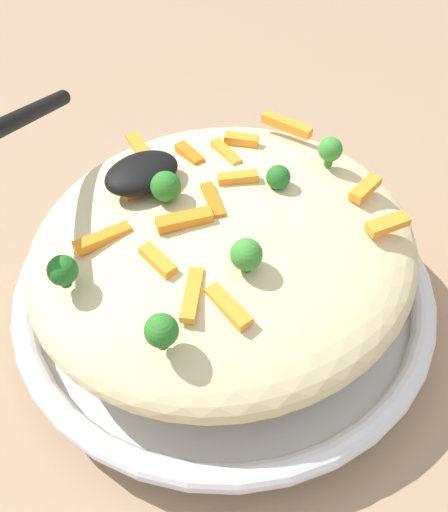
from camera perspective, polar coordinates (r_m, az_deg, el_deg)
ground_plane at (r=0.51m, az=-0.00°, el=-5.11°), size 2.40×2.40×0.00m
serving_bowl at (r=0.50m, az=-0.00°, el=-3.54°), size 0.33×0.33×0.04m
pasta_mound at (r=0.46m, az=-0.00°, el=0.65°), size 0.29×0.27×0.08m
carrot_piece_0 at (r=0.51m, az=5.72°, el=11.78°), size 0.02×0.04×0.01m
carrot_piece_1 at (r=0.44m, az=-1.12°, el=4.99°), size 0.02×0.04×0.01m
carrot_piece_2 at (r=0.49m, az=-7.52°, el=9.52°), size 0.02×0.04×0.01m
carrot_piece_3 at (r=0.38m, az=0.39°, el=-4.58°), size 0.01×0.04×0.01m
carrot_piece_4 at (r=0.46m, az=-7.86°, el=5.94°), size 0.03×0.01×0.01m
carrot_piece_5 at (r=0.48m, az=-3.16°, el=9.24°), size 0.01×0.03×0.01m
carrot_piece_6 at (r=0.44m, az=14.68°, el=2.83°), size 0.03×0.02×0.01m
carrot_piece_7 at (r=0.39m, az=-2.92°, el=-3.53°), size 0.03×0.04×0.01m
carrot_piece_8 at (r=0.47m, az=12.73°, el=6.02°), size 0.03×0.02×0.01m
carrot_piece_9 at (r=0.42m, az=-3.62°, el=3.31°), size 0.04×0.02×0.01m
carrot_piece_10 at (r=0.48m, az=0.19°, el=9.34°), size 0.01×0.03×0.01m
carrot_piece_11 at (r=0.43m, az=-10.99°, el=1.60°), size 0.04×0.01×0.01m
carrot_piece_12 at (r=0.40m, az=-6.04°, el=-0.41°), size 0.01×0.03×0.01m
carrot_piece_13 at (r=0.50m, az=1.59°, el=10.50°), size 0.02×0.03×0.01m
carrot_piece_14 at (r=0.45m, az=1.29°, el=7.10°), size 0.03×0.02×0.01m
broccoli_floret_0 at (r=0.45m, az=5.30°, el=6.86°), size 0.02×0.02×0.02m
broccoli_floret_1 at (r=0.47m, az=10.05°, el=9.20°), size 0.02×0.02×0.02m
broccoli_floret_2 at (r=0.43m, az=-5.32°, el=6.30°), size 0.02×0.02×0.02m
broccoli_floret_3 at (r=0.36m, az=-5.71°, el=-6.80°), size 0.02×0.02×0.02m
broccoli_floret_4 at (r=0.39m, az=2.05°, el=0.11°), size 0.02×0.02×0.02m
broccoli_floret_5 at (r=0.40m, az=-14.46°, el=-1.31°), size 0.02×0.02×0.02m
serving_spoon at (r=0.45m, az=-11.82°, el=9.18°), size 0.15×0.14×0.09m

